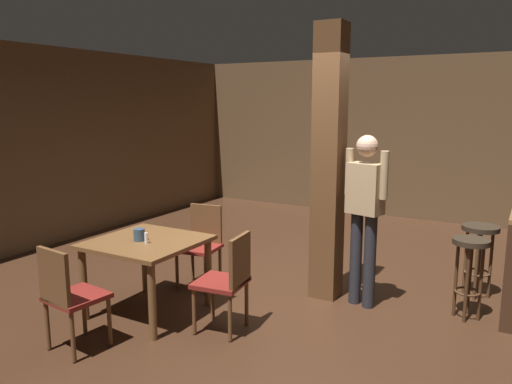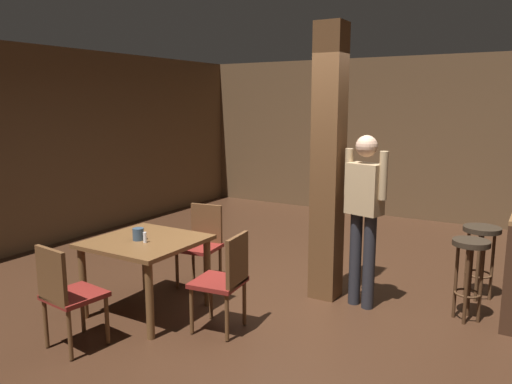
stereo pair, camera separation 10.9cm
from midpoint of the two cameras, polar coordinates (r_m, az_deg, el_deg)
ground_plane at (r=5.25m, az=4.77°, el=-12.57°), size 10.80×10.80×0.00m
wall_back at (r=9.12m, az=17.48°, el=5.83°), size 8.00×0.10×2.80m
wall_left at (r=7.52m, az=-23.69°, el=4.58°), size 0.10×9.00×2.80m
pillar at (r=5.13m, az=8.87°, el=3.05°), size 0.28×0.28×2.80m
dining_table at (r=4.94m, az=-11.85°, el=-6.62°), size 0.98×0.98×0.73m
chair_north at (r=5.60m, az=-5.65°, el=-5.59°), size 0.47×0.47×0.89m
chair_south at (r=4.41m, az=-20.22°, el=-10.66°), size 0.46×0.46×0.89m
chair_east at (r=4.47m, az=-2.78°, el=-9.72°), size 0.47×0.47×0.89m
napkin_cup at (r=4.88m, az=-12.68°, el=-4.72°), size 0.11×0.11×0.12m
salt_shaker at (r=4.78m, az=-11.94°, el=-5.10°), size 0.03×0.03×0.10m
standing_person at (r=5.00m, az=12.87°, el=-1.88°), size 0.47×0.28×1.72m
bar_stool_near at (r=5.09m, az=23.82°, el=-7.25°), size 0.34×0.34×0.78m
bar_stool_mid at (r=5.70m, az=24.82°, el=-5.43°), size 0.37×0.37×0.77m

